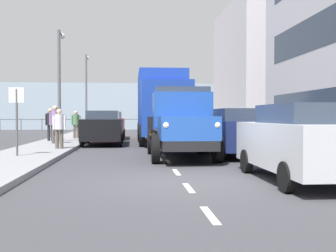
{
  "coord_description": "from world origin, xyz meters",
  "views": [
    {
      "loc": [
        1.13,
        9.0,
        1.46
      ],
      "look_at": [
        -0.58,
        -10.72,
        0.97
      ],
      "focal_mm": 43.81,
      "sensor_mm": 36.0,
      "label": 1
    }
  ],
  "objects_px": {
    "lorry_cargo_blue": "(162,105)",
    "car_navy_kerbside_1": "(236,131)",
    "car_white_kerbside_3": "(192,125)",
    "truck_vintage_blue": "(182,124)",
    "car_silver_kerbside_near": "(300,141)",
    "car_black_oppositeside_0": "(103,127)",
    "pedestrian_with_bag": "(59,125)",
    "street_sign": "(17,109)",
    "car_teal_kerbside_2": "(206,127)",
    "car_red_oppositeside_1": "(109,125)",
    "pedestrian_couple_b": "(76,122)",
    "pedestrian_near_railing": "(55,121)",
    "lamp_post_promenade": "(60,74)",
    "pedestrian_in_dark_coat": "(50,122)",
    "lamp_post_far": "(86,86)"
  },
  "relations": [
    {
      "from": "car_black_oppositeside_0",
      "to": "pedestrian_couple_b",
      "type": "relative_size",
      "value": 2.68
    },
    {
      "from": "lamp_post_promenade",
      "to": "pedestrian_with_bag",
      "type": "bearing_deg",
      "value": 99.51
    },
    {
      "from": "car_red_oppositeside_1",
      "to": "pedestrian_couple_b",
      "type": "xyz_separation_m",
      "value": [
        1.84,
        1.89,
        0.2
      ]
    },
    {
      "from": "car_teal_kerbside_2",
      "to": "car_red_oppositeside_1",
      "type": "height_order",
      "value": "same"
    },
    {
      "from": "truck_vintage_blue",
      "to": "car_teal_kerbside_2",
      "type": "distance_m",
      "value": 7.03
    },
    {
      "from": "car_black_oppositeside_0",
      "to": "pedestrian_in_dark_coat",
      "type": "distance_m",
      "value": 3.15
    },
    {
      "from": "lamp_post_promenade",
      "to": "car_white_kerbside_3",
      "type": "bearing_deg",
      "value": -151.54
    },
    {
      "from": "lorry_cargo_blue",
      "to": "car_white_kerbside_3",
      "type": "distance_m",
      "value": 4.2
    },
    {
      "from": "car_navy_kerbside_1",
      "to": "pedestrian_couple_b",
      "type": "height_order",
      "value": "pedestrian_couple_b"
    },
    {
      "from": "lorry_cargo_blue",
      "to": "car_navy_kerbside_1",
      "type": "relative_size",
      "value": 1.81
    },
    {
      "from": "pedestrian_near_railing",
      "to": "lamp_post_far",
      "type": "height_order",
      "value": "lamp_post_far"
    },
    {
      "from": "car_white_kerbside_3",
      "to": "truck_vintage_blue",
      "type": "bearing_deg",
      "value": 80.04
    },
    {
      "from": "car_navy_kerbside_1",
      "to": "car_red_oppositeside_1",
      "type": "relative_size",
      "value": 1.0
    },
    {
      "from": "lorry_cargo_blue",
      "to": "car_silver_kerbside_near",
      "type": "distance_m",
      "value": 13.61
    },
    {
      "from": "pedestrian_with_bag",
      "to": "street_sign",
      "type": "height_order",
      "value": "street_sign"
    },
    {
      "from": "truck_vintage_blue",
      "to": "street_sign",
      "type": "xyz_separation_m",
      "value": [
        5.46,
        -0.01,
        0.5
      ]
    },
    {
      "from": "truck_vintage_blue",
      "to": "car_red_oppositeside_1",
      "type": "relative_size",
      "value": 1.25
    },
    {
      "from": "car_navy_kerbside_1",
      "to": "car_white_kerbside_3",
      "type": "bearing_deg",
      "value": -90.0
    },
    {
      "from": "car_white_kerbside_3",
      "to": "pedestrian_couple_b",
      "type": "relative_size",
      "value": 2.67
    },
    {
      "from": "lorry_cargo_blue",
      "to": "pedestrian_near_railing",
      "type": "bearing_deg",
      "value": 23.93
    },
    {
      "from": "car_black_oppositeside_0",
      "to": "car_red_oppositeside_1",
      "type": "relative_size",
      "value": 0.96
    },
    {
      "from": "car_teal_kerbside_2",
      "to": "pedestrian_near_railing",
      "type": "xyz_separation_m",
      "value": [
        7.43,
        0.63,
        0.32
      ]
    },
    {
      "from": "pedestrian_with_bag",
      "to": "lamp_post_far",
      "type": "relative_size",
      "value": 0.26
    },
    {
      "from": "truck_vintage_blue",
      "to": "lorry_cargo_blue",
      "type": "relative_size",
      "value": 0.69
    },
    {
      "from": "car_teal_kerbside_2",
      "to": "car_red_oppositeside_1",
      "type": "distance_m",
      "value": 7.83
    },
    {
      "from": "pedestrian_with_bag",
      "to": "lamp_post_promenade",
      "type": "xyz_separation_m",
      "value": [
        0.81,
        -4.85,
        2.53
      ]
    },
    {
      "from": "pedestrian_near_railing",
      "to": "lamp_post_promenade",
      "type": "height_order",
      "value": "lamp_post_promenade"
    },
    {
      "from": "truck_vintage_blue",
      "to": "street_sign",
      "type": "distance_m",
      "value": 5.48
    },
    {
      "from": "car_black_oppositeside_0",
      "to": "car_white_kerbside_3",
      "type": "bearing_deg",
      "value": -137.25
    },
    {
      "from": "car_black_oppositeside_0",
      "to": "pedestrian_near_railing",
      "type": "xyz_separation_m",
      "value": [
        2.21,
        0.92,
        0.32
      ]
    },
    {
      "from": "lamp_post_far",
      "to": "lorry_cargo_blue",
      "type": "bearing_deg",
      "value": 115.63
    },
    {
      "from": "car_navy_kerbside_1",
      "to": "lamp_post_far",
      "type": "bearing_deg",
      "value": -68.25
    },
    {
      "from": "pedestrian_couple_b",
      "to": "lamp_post_promenade",
      "type": "relative_size",
      "value": 0.28
    },
    {
      "from": "lamp_post_promenade",
      "to": "car_silver_kerbside_near",
      "type": "bearing_deg",
      "value": 120.48
    },
    {
      "from": "pedestrian_with_bag",
      "to": "pedestrian_near_railing",
      "type": "xyz_separation_m",
      "value": [
        0.75,
        -3.16,
        0.14
      ]
    },
    {
      "from": "car_silver_kerbside_near",
      "to": "car_teal_kerbside_2",
      "type": "distance_m",
      "value": 11.67
    },
    {
      "from": "car_black_oppositeside_0",
      "to": "pedestrian_near_railing",
      "type": "distance_m",
      "value": 2.41
    },
    {
      "from": "truck_vintage_blue",
      "to": "car_black_oppositeside_0",
      "type": "xyz_separation_m",
      "value": [
        3.15,
        -7.0,
        -0.28
      ]
    },
    {
      "from": "lorry_cargo_blue",
      "to": "pedestrian_in_dark_coat",
      "type": "distance_m",
      "value": 6.0
    },
    {
      "from": "pedestrian_couple_b",
      "to": "street_sign",
      "type": "height_order",
      "value": "street_sign"
    },
    {
      "from": "car_black_oppositeside_0",
      "to": "lamp_post_far",
      "type": "xyz_separation_m",
      "value": [
        2.19,
        -12.39,
        2.96
      ]
    },
    {
      "from": "car_teal_kerbside_2",
      "to": "pedestrian_couple_b",
      "type": "xyz_separation_m",
      "value": [
        7.07,
        -3.94,
        0.2
      ]
    },
    {
      "from": "car_navy_kerbside_1",
      "to": "car_black_oppositeside_0",
      "type": "height_order",
      "value": "same"
    },
    {
      "from": "pedestrian_couple_b",
      "to": "car_white_kerbside_3",
      "type": "bearing_deg",
      "value": -170.5
    },
    {
      "from": "car_teal_kerbside_2",
      "to": "pedestrian_with_bag",
      "type": "xyz_separation_m",
      "value": [
        6.68,
        3.8,
        0.18
      ]
    },
    {
      "from": "lamp_post_promenade",
      "to": "lamp_post_far",
      "type": "xyz_separation_m",
      "value": [
        -0.08,
        -11.62,
        0.25
      ]
    },
    {
      "from": "street_sign",
      "to": "pedestrian_in_dark_coat",
      "type": "bearing_deg",
      "value": -86.25
    },
    {
      "from": "pedestrian_in_dark_coat",
      "to": "pedestrian_couple_b",
      "type": "distance_m",
      "value": 2.56
    },
    {
      "from": "truck_vintage_blue",
      "to": "car_white_kerbside_3",
      "type": "relative_size",
      "value": 1.31
    },
    {
      "from": "car_white_kerbside_3",
      "to": "car_black_oppositeside_0",
      "type": "bearing_deg",
      "value": 42.75
    }
  ]
}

